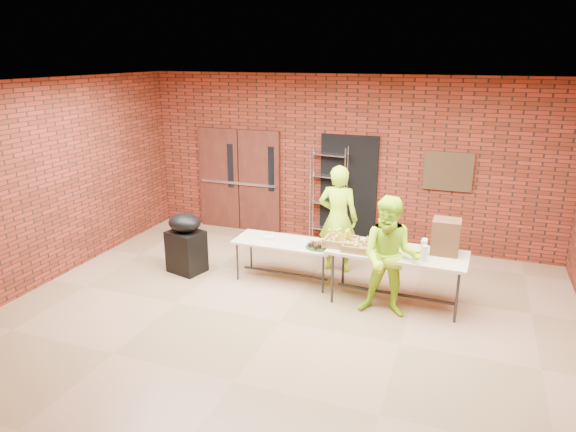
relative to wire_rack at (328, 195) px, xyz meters
The scene contains 19 objects.
room 3.39m from the wire_rack, 85.59° to the right, with size 8.08×7.08×3.28m.
double_doors 1.95m from the wire_rack, behind, with size 1.78×0.12×2.10m.
dark_doorway 0.40m from the wire_rack, 21.48° to the left, with size 1.10×0.06×2.10m, color black.
bronze_plaque 2.24m from the wire_rack, ahead, with size 0.85×0.04×0.70m, color #3C2C18.
wire_rack is the anchor object (origin of this frame).
table_left 2.01m from the wire_rack, 94.60° to the right, with size 1.64×0.69×0.67m.
table_right 2.74m from the wire_rack, 52.67° to the right, with size 2.00×0.90×0.81m.
basket_bananas 2.38m from the wire_rack, 69.58° to the right, with size 0.49×0.38×0.15m.
basket_oranges 2.55m from the wire_rack, 57.11° to the right, with size 0.44×0.34×0.14m.
basket_apples 2.59m from the wire_rack, 64.78° to the right, with size 0.43×0.33×0.13m.
muffin_tray 2.12m from the wire_rack, 78.31° to the right, with size 0.40×0.40×0.10m.
napkin_box 2.07m from the wire_rack, 102.07° to the right, with size 0.17×0.11×0.06m, color silver.
coffee_dispenser 3.06m from the wire_rack, 41.20° to the right, with size 0.38×0.34×0.51m, color #50381B.
cup_stack_front 3.05m from the wire_rack, 48.34° to the right, with size 0.09×0.09×0.26m, color silver.
cup_stack_mid 3.17m from the wire_rack, 49.54° to the right, with size 0.08×0.08×0.23m, color silver.
cup_stack_back 2.95m from the wire_rack, 46.66° to the right, with size 0.08×0.08×0.23m, color silver.
covered_grill 2.93m from the wire_rack, 129.51° to the right, with size 0.66×0.60×1.02m.
volunteer_woman 1.40m from the wire_rack, 67.61° to the right, with size 0.67×0.44×1.83m, color #A6E619.
volunteer_man 3.03m from the wire_rack, 57.89° to the right, with size 0.84×0.65×1.73m, color #A6E619.
Camera 1 is at (2.28, -5.91, 3.55)m, focal length 32.00 mm.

